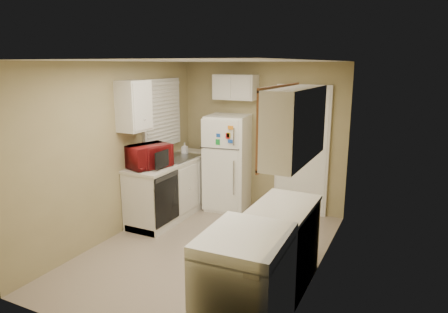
% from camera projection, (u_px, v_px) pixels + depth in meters
% --- Properties ---
extents(floor, '(3.80, 3.80, 0.00)m').
position_uv_depth(floor, '(207.00, 250.00, 5.19)').
color(floor, '#B2A08C').
rests_on(floor, ground).
extents(ceiling, '(3.80, 3.80, 0.00)m').
position_uv_depth(ceiling, '(205.00, 61.00, 4.64)').
color(ceiling, white).
rests_on(ceiling, floor).
extents(wall_left, '(3.80, 3.80, 0.00)m').
position_uv_depth(wall_left, '(117.00, 150.00, 5.51)').
color(wall_left, tan).
rests_on(wall_left, floor).
extents(wall_right, '(3.80, 3.80, 0.00)m').
position_uv_depth(wall_right, '(320.00, 174.00, 4.32)').
color(wall_right, tan).
rests_on(wall_right, floor).
extents(wall_back, '(2.80, 2.80, 0.00)m').
position_uv_depth(wall_back, '(261.00, 136.00, 6.58)').
color(wall_back, tan).
rests_on(wall_back, floor).
extents(wall_front, '(2.80, 2.80, 0.00)m').
position_uv_depth(wall_front, '(95.00, 210.00, 3.25)').
color(wall_front, tan).
rests_on(wall_front, floor).
extents(left_counter, '(0.60, 1.80, 0.90)m').
position_uv_depth(left_counter, '(173.00, 187.00, 6.34)').
color(left_counter, silver).
rests_on(left_counter, floor).
extents(dishwasher, '(0.03, 0.58, 0.72)m').
position_uv_depth(dishwasher, '(167.00, 199.00, 5.69)').
color(dishwasher, black).
rests_on(dishwasher, floor).
extents(sink, '(0.54, 0.74, 0.16)m').
position_uv_depth(sink, '(177.00, 160.00, 6.38)').
color(sink, gray).
rests_on(sink, left_counter).
extents(microwave, '(0.68, 0.51, 0.40)m').
position_uv_depth(microwave, '(149.00, 157.00, 5.77)').
color(microwave, maroon).
rests_on(microwave, left_counter).
extents(soap_bottle, '(0.10, 0.10, 0.19)m').
position_uv_depth(soap_bottle, '(185.00, 148.00, 6.65)').
color(soap_bottle, beige).
rests_on(soap_bottle, left_counter).
extents(window_blinds, '(0.10, 0.98, 1.08)m').
position_uv_depth(window_blinds, '(162.00, 113.00, 6.33)').
color(window_blinds, silver).
rests_on(window_blinds, wall_left).
extents(upper_cabinet_left, '(0.30, 0.45, 0.70)m').
position_uv_depth(upper_cabinet_left, '(134.00, 106.00, 5.51)').
color(upper_cabinet_left, silver).
rests_on(upper_cabinet_left, wall_left).
extents(refrigerator, '(0.72, 0.70, 1.56)m').
position_uv_depth(refrigerator, '(228.00, 162.00, 6.57)').
color(refrigerator, white).
rests_on(refrigerator, floor).
extents(cabinet_over_fridge, '(0.70, 0.30, 0.40)m').
position_uv_depth(cabinet_over_fridge, '(236.00, 87.00, 6.44)').
color(cabinet_over_fridge, silver).
rests_on(cabinet_over_fridge, wall_back).
extents(interior_door, '(0.86, 0.06, 2.08)m').
position_uv_depth(interior_door, '(302.00, 151.00, 6.29)').
color(interior_door, white).
rests_on(interior_door, floor).
extents(right_counter, '(0.60, 2.00, 0.90)m').
position_uv_depth(right_counter, '(267.00, 264.00, 3.92)').
color(right_counter, silver).
rests_on(right_counter, floor).
extents(stove, '(0.70, 0.86, 1.02)m').
position_uv_depth(stove, '(245.00, 288.00, 3.38)').
color(stove, white).
rests_on(stove, floor).
extents(upper_cabinet_right, '(0.30, 1.20, 0.70)m').
position_uv_depth(upper_cabinet_right, '(296.00, 125.00, 3.81)').
color(upper_cabinet_right, silver).
rests_on(upper_cabinet_right, wall_right).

